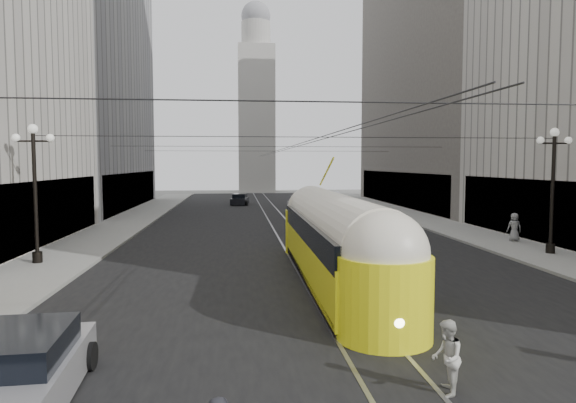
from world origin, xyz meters
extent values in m
cube|color=black|center=(0.00, 32.50, 0.00)|extent=(20.00, 85.00, 0.02)
cube|color=gray|center=(-12.00, 36.00, 0.07)|extent=(4.00, 72.00, 0.15)
cube|color=gray|center=(12.00, 36.00, 0.07)|extent=(4.00, 72.00, 0.15)
cube|color=gray|center=(-0.75, 32.50, 0.00)|extent=(0.12, 85.00, 0.04)
cube|color=gray|center=(0.75, 32.50, 0.00)|extent=(0.12, 85.00, 0.04)
cube|color=black|center=(-14.05, 24.00, 2.00)|extent=(0.10, 18.00, 3.60)
cube|color=#999999|center=(-20.00, 48.00, 14.00)|extent=(12.00, 28.00, 28.00)
cube|color=black|center=(-14.05, 48.00, 2.00)|extent=(0.10, 25.20, 3.60)
cube|color=black|center=(14.05, 22.00, 2.00)|extent=(0.10, 18.00, 3.60)
cube|color=#514C47|center=(20.00, 48.00, 16.00)|extent=(12.00, 32.00, 32.00)
cube|color=black|center=(14.05, 48.00, 2.00)|extent=(0.10, 28.80, 3.60)
cube|color=#B2AFA8|center=(0.00, 80.00, 12.00)|extent=(6.00, 6.00, 24.00)
cylinder|color=#B2AFA8|center=(0.00, 80.00, 26.00)|extent=(4.80, 4.80, 4.00)
sphere|color=gray|center=(0.00, 80.00, 28.96)|extent=(4.80, 4.80, 4.80)
cylinder|color=black|center=(-12.60, 18.00, 3.15)|extent=(0.18, 0.18, 6.00)
cylinder|color=black|center=(-12.60, 18.00, 0.40)|extent=(0.44, 0.44, 0.50)
cylinder|color=black|center=(-12.60, 18.00, 5.75)|extent=(1.60, 0.08, 0.08)
sphere|color=white|center=(-12.60, 18.00, 6.30)|extent=(0.44, 0.44, 0.44)
sphere|color=white|center=(-13.35, 18.00, 5.90)|extent=(0.36, 0.36, 0.36)
sphere|color=white|center=(-11.85, 18.00, 5.90)|extent=(0.36, 0.36, 0.36)
cylinder|color=black|center=(12.60, 18.00, 3.15)|extent=(0.18, 0.18, 6.00)
cylinder|color=black|center=(12.60, 18.00, 0.40)|extent=(0.44, 0.44, 0.50)
cylinder|color=black|center=(12.60, 18.00, 5.75)|extent=(1.60, 0.08, 0.08)
sphere|color=white|center=(12.60, 18.00, 6.30)|extent=(0.44, 0.44, 0.44)
sphere|color=white|center=(11.85, 18.00, 5.90)|extent=(0.36, 0.36, 0.36)
sphere|color=white|center=(13.35, 18.00, 5.90)|extent=(0.36, 0.36, 0.36)
cylinder|color=black|center=(0.00, 4.00, 6.00)|extent=(25.00, 0.03, 0.03)
cylinder|color=black|center=(0.00, 18.00, 6.00)|extent=(25.00, 0.03, 0.03)
cylinder|color=black|center=(0.00, 32.00, 6.00)|extent=(25.00, 0.03, 0.03)
cylinder|color=black|center=(0.00, 46.00, 6.00)|extent=(25.00, 0.03, 0.03)
cylinder|color=black|center=(0.00, 36.00, 5.80)|extent=(0.03, 72.00, 0.03)
cylinder|color=black|center=(0.40, 36.00, 5.80)|extent=(0.03, 72.00, 0.03)
cube|color=#F7F315|center=(0.50, 13.48, 1.04)|extent=(2.64, 13.86, 1.68)
cube|color=black|center=(0.50, 13.48, 0.25)|extent=(2.64, 13.45, 0.30)
cube|color=black|center=(0.50, 13.48, 2.13)|extent=(2.66, 13.65, 0.84)
cylinder|color=silver|center=(0.50, 13.48, 2.42)|extent=(2.35, 13.65, 2.28)
cylinder|color=#F7F315|center=(0.54, 6.65, 1.14)|extent=(2.57, 2.57, 2.28)
sphere|color=silver|center=(0.54, 6.65, 2.32)|extent=(2.37, 2.37, 2.37)
cylinder|color=#F7F315|center=(0.46, 20.30, 1.14)|extent=(2.57, 2.57, 2.28)
sphere|color=silver|center=(0.46, 20.30, 2.32)|extent=(2.37, 2.37, 2.37)
sphere|color=#FFF2BF|center=(0.54, 5.50, 0.84)|extent=(0.36, 0.36, 0.36)
cube|color=gray|center=(2.18, 25.29, 1.38)|extent=(3.68, 10.90, 2.67)
cube|color=black|center=(2.18, 25.29, 1.83)|extent=(3.65, 10.53, 0.98)
cube|color=black|center=(2.18, 19.99, 1.69)|extent=(2.04, 0.38, 1.25)
cylinder|color=black|center=(1.06, 21.70, 0.45)|extent=(0.30, 0.89, 0.89)
cylinder|color=black|center=(3.29, 21.70, 0.45)|extent=(0.30, 0.89, 0.89)
cylinder|color=black|center=(1.06, 28.87, 0.45)|extent=(0.30, 0.89, 0.89)
cylinder|color=black|center=(3.29, 28.87, 0.45)|extent=(0.30, 0.89, 0.89)
cube|color=#9D9CA0|center=(-7.62, 3.74, 0.49)|extent=(2.17, 4.69, 0.81)
cube|color=black|center=(-7.62, 3.74, 1.06)|extent=(1.81, 2.62, 0.77)
cylinder|color=black|center=(-8.47, 5.30, 0.33)|extent=(0.22, 0.65, 0.65)
cylinder|color=black|center=(-6.77, 5.30, 0.33)|extent=(0.22, 0.65, 0.65)
cube|color=beige|center=(2.88, 43.00, 0.51)|extent=(2.26, 4.90, 0.85)
cube|color=black|center=(2.88, 43.00, 1.11)|extent=(1.89, 2.73, 0.80)
cylinder|color=black|center=(1.99, 41.37, 0.34)|extent=(0.22, 0.68, 0.68)
cylinder|color=black|center=(3.76, 41.37, 0.34)|extent=(0.22, 0.68, 0.68)
cylinder|color=black|center=(1.99, 44.63, 0.34)|extent=(0.22, 0.68, 0.68)
cylinder|color=black|center=(3.76, 44.63, 0.34)|extent=(0.22, 0.68, 0.68)
cube|color=black|center=(-3.01, 52.55, 0.43)|extent=(2.24, 4.25, 0.72)
cube|color=black|center=(-3.01, 52.55, 0.94)|extent=(1.78, 2.42, 0.68)
cylinder|color=black|center=(-3.75, 51.17, 0.29)|extent=(0.22, 0.58, 0.58)
cylinder|color=black|center=(-2.26, 51.17, 0.29)|extent=(0.22, 0.58, 0.58)
cylinder|color=black|center=(-3.75, 53.92, 0.29)|extent=(0.22, 0.58, 0.58)
cylinder|color=black|center=(-2.26, 53.92, 0.29)|extent=(0.22, 0.58, 0.58)
imported|color=beige|center=(0.86, 3.29, 0.77)|extent=(0.81, 0.91, 1.55)
imported|color=slate|center=(12.91, 22.01, 0.99)|extent=(0.88, 0.61, 1.67)
camera|label=1|loc=(-3.40, -6.53, 4.73)|focal=32.00mm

